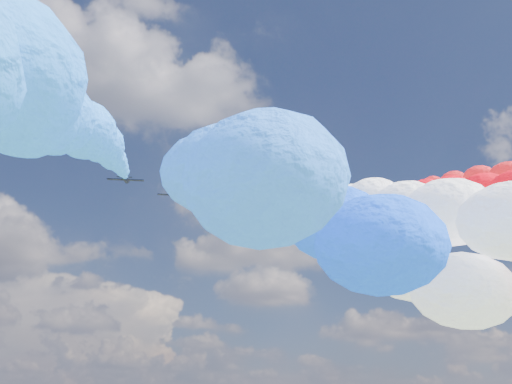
{
  "coord_description": "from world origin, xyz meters",
  "views": [
    {
      "loc": [
        -23.79,
        -148.78,
        52.36
      ],
      "look_at": [
        0.0,
        4.0,
        105.06
      ],
      "focal_mm": 46.66,
      "sensor_mm": 36.0,
      "label": 1
    }
  ],
  "objects": [
    {
      "name": "trail_6",
      "position": [
        20.88,
        -62.28,
        82.01
      ],
      "size": [
        7.03,
        128.44,
        47.1
      ],
      "primitive_type": null,
      "color": "red"
    },
    {
      "name": "jet_1",
      "position": [
        -19.91,
        3.0,
        103.06
      ],
      "size": [
        8.37,
        11.3,
        4.71
      ],
      "primitive_type": null,
      "rotation": [
        0.22,
        0.0,
        0.03
      ],
      "color": "black"
    },
    {
      "name": "trail_5",
      "position": [
        10.79,
        -51.41,
        82.01
      ],
      "size": [
        7.03,
        128.44,
        47.1
      ],
      "primitive_type": null,
      "color": "#F62A42"
    },
    {
      "name": "jet_6",
      "position": [
        20.88,
        2.9,
        103.06
      ],
      "size": [
        8.11,
        11.11,
        4.71
      ],
      "primitive_type": null,
      "rotation": [
        0.22,
        0.0,
        -0.0
      ],
      "color": "black"
    },
    {
      "name": "jet_3",
      "position": [
        1.16,
        10.0,
        103.06
      ],
      "size": [
        8.39,
        11.31,
        4.71
      ],
      "primitive_type": null,
      "rotation": [
        0.22,
        0.0,
        0.03
      ],
      "color": "black"
    },
    {
      "name": "trail_2",
      "position": [
        -10.55,
        -52.53,
        82.01
      ],
      "size": [
        7.03,
        128.44,
        47.1
      ],
      "primitive_type": null,
      "color": "#144FFF"
    },
    {
      "name": "trail_0",
      "position": [
        -31.1,
        -71.39,
        82.01
      ],
      "size": [
        7.03,
        128.44,
        47.1
      ],
      "primitive_type": null,
      "color": "#257DFD"
    },
    {
      "name": "jet_5",
      "position": [
        10.79,
        13.77,
        103.06
      ],
      "size": [
        8.32,
        11.27,
        4.71
      ],
      "primitive_type": null,
      "rotation": [
        0.22,
        0.0,
        0.02
      ],
      "color": "black"
    },
    {
      "name": "jet_0",
      "position": [
        -31.1,
        -6.21,
        103.06
      ],
      "size": [
        8.42,
        11.34,
        4.71
      ],
      "primitive_type": null,
      "rotation": [
        0.22,
        0.0,
        -0.03
      ],
      "color": "black"
    },
    {
      "name": "trail_4",
      "position": [
        -0.03,
        -39.47,
        82.01
      ],
      "size": [
        7.03,
        128.44,
        47.1
      ],
      "primitive_type": null,
      "color": "white"
    },
    {
      "name": "jet_2",
      "position": [
        -10.55,
        12.65,
        103.06
      ],
      "size": [
        8.43,
        11.35,
        4.71
      ],
      "primitive_type": null,
      "rotation": [
        0.22,
        0.0,
        0.03
      ],
      "color": "black"
    },
    {
      "name": "trail_1",
      "position": [
        -19.91,
        -62.19,
        82.01
      ],
      "size": [
        7.03,
        128.44,
        47.1
      ],
      "primitive_type": null,
      "color": "blue"
    },
    {
      "name": "jet_4",
      "position": [
        -0.03,
        25.71,
        103.06
      ],
      "size": [
        8.24,
        11.21,
        4.71
      ],
      "primitive_type": null,
      "rotation": [
        0.22,
        0.0,
        -0.01
      ],
      "color": "black"
    },
    {
      "name": "jet_7",
      "position": [
        30.56,
        -6.7,
        103.06
      ],
      "size": [
        8.19,
        11.17,
        4.71
      ],
      "primitive_type": null,
      "rotation": [
        0.22,
        0.0,
        0.01
      ],
      "color": "black"
    },
    {
      "name": "trail_3",
      "position": [
        1.16,
        -55.18,
        82.01
      ],
      "size": [
        7.03,
        128.44,
        47.1
      ],
      "primitive_type": null,
      "color": "white"
    }
  ]
}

